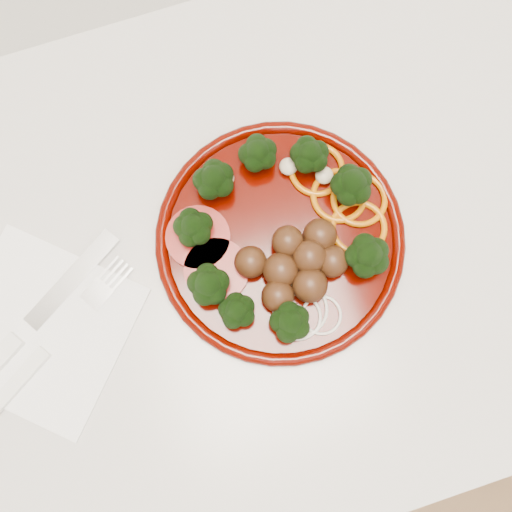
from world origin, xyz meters
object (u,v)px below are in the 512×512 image
object	(u,v)px
napkin	(41,330)
fork	(33,365)
plate	(280,240)
knife	(14,343)

from	to	relation	value
napkin	fork	distance (m)	0.04
plate	knife	xyz separation A→B (m)	(-0.29, -0.02, -0.01)
plate	napkin	size ratio (longest dim) A/B	1.54
plate	fork	distance (m)	0.28
fork	knife	bearing A→B (deg)	83.00
napkin	fork	size ratio (longest dim) A/B	0.92
plate	napkin	bearing A→B (deg)	-177.55
napkin	knife	world-z (taller)	knife
plate	napkin	world-z (taller)	plate
knife	fork	distance (m)	0.03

